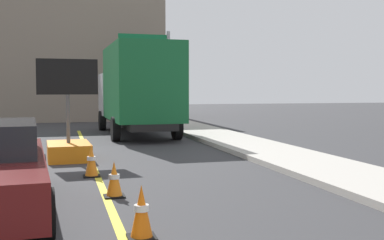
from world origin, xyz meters
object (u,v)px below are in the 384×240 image
(traffic_cone_mid_lane, at_px, (142,212))
(traffic_cone_curbside, at_px, (91,161))
(arrow_board_trailer, at_px, (68,142))
(traffic_cone_far_lane, at_px, (114,179))
(highway_guide_sign, at_px, (154,61))
(box_truck, at_px, (137,89))

(traffic_cone_mid_lane, relative_size, traffic_cone_curbside, 0.98)
(arrow_board_trailer, xyz_separation_m, traffic_cone_far_lane, (0.71, -4.88, -0.17))
(arrow_board_trailer, xyz_separation_m, traffic_cone_curbside, (0.44, -2.78, -0.14))
(highway_guide_sign, distance_m, traffic_cone_mid_lane, 20.05)
(box_truck, distance_m, traffic_cone_curbside, 9.39)
(traffic_cone_mid_lane, distance_m, traffic_cone_curbside, 4.57)
(box_truck, bearing_deg, traffic_cone_far_lane, -100.86)
(traffic_cone_curbside, bearing_deg, traffic_cone_far_lane, -82.77)
(arrow_board_trailer, xyz_separation_m, traffic_cone_mid_lane, (0.79, -7.34, -0.14))
(highway_guide_sign, bearing_deg, traffic_cone_far_lane, -103.09)
(arrow_board_trailer, relative_size, traffic_cone_curbside, 3.84)
(highway_guide_sign, height_order, traffic_cone_far_lane, highway_guide_sign)
(box_truck, distance_m, highway_guide_sign, 6.38)
(traffic_cone_far_lane, bearing_deg, arrow_board_trailer, 98.26)
(traffic_cone_far_lane, bearing_deg, traffic_cone_mid_lane, -88.03)
(box_truck, relative_size, traffic_cone_mid_lane, 11.09)
(box_truck, height_order, highway_guide_sign, highway_guide_sign)
(traffic_cone_far_lane, height_order, traffic_cone_curbside, traffic_cone_curbside)
(traffic_cone_curbside, bearing_deg, arrow_board_trailer, 99.03)
(arrow_board_trailer, relative_size, traffic_cone_mid_lane, 3.90)
(box_truck, xyz_separation_m, traffic_cone_mid_lane, (-2.04, -13.50, -1.57))
(arrow_board_trailer, distance_m, traffic_cone_curbside, 2.82)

